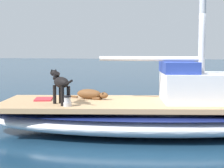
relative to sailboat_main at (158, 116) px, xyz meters
The scene contains 7 objects.
ground_plane 0.34m from the sailboat_main, ahead, with size 120.00×120.00×0.00m, color navy.
sailboat_main is the anchor object (origin of this frame).
cabin_house 1.30m from the sailboat_main, 102.18° to the left, with size 1.81×2.46×0.84m.
dog_brown 1.56m from the sailboat_main, 91.91° to the right, with size 0.39×0.94×0.22m.
dog_black 2.18m from the sailboat_main, 65.77° to the right, with size 0.71×0.73×0.70m.
deck_winch 2.00m from the sailboat_main, 57.16° to the right, with size 0.16×0.16×0.21m.
deck_towel 2.51m from the sailboat_main, 82.95° to the right, with size 0.56×0.36×0.03m, color #C6333D.
Camera 1 is at (7.68, 0.75, 1.76)m, focal length 58.44 mm.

